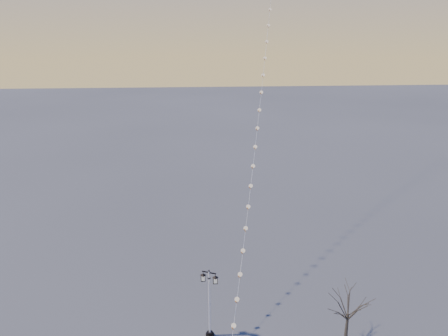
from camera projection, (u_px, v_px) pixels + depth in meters
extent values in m
cylinder|color=black|center=(210.00, 335.00, 30.16)|extent=(0.60, 0.60, 0.17)
cylinder|color=black|center=(210.00, 333.00, 30.11)|extent=(0.43, 0.43, 0.15)
cylinder|color=silver|center=(209.00, 302.00, 29.31)|extent=(0.14, 0.14, 5.02)
cylinder|color=black|center=(209.00, 278.00, 28.73)|extent=(0.21, 0.21, 0.06)
cube|color=black|center=(209.00, 273.00, 28.60)|extent=(0.95, 0.47, 0.06)
sphere|color=black|center=(209.00, 271.00, 28.56)|extent=(0.15, 0.15, 0.15)
pyramid|color=black|center=(203.00, 273.00, 28.79)|extent=(0.47, 0.47, 0.15)
cube|color=beige|center=(203.00, 278.00, 28.89)|extent=(0.28, 0.28, 0.36)
cube|color=black|center=(203.00, 280.00, 28.95)|extent=(0.32, 0.32, 0.04)
pyramid|color=black|center=(215.00, 276.00, 28.50)|extent=(0.47, 0.47, 0.15)
cube|color=beige|center=(215.00, 280.00, 28.60)|extent=(0.28, 0.28, 0.36)
cube|color=black|center=(215.00, 283.00, 28.67)|extent=(0.32, 0.32, 0.04)
cone|color=#352E24|center=(347.00, 328.00, 29.21)|extent=(0.28, 0.28, 2.37)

